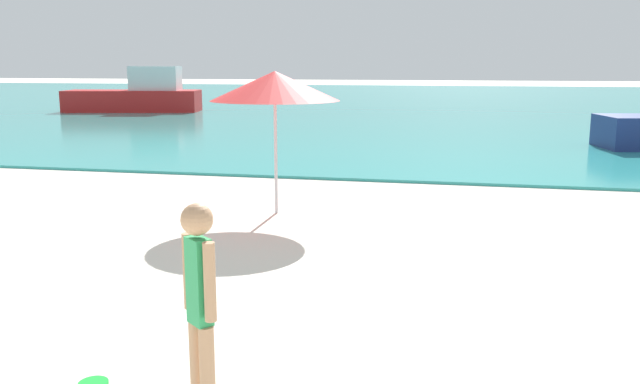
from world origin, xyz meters
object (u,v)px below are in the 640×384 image
at_px(person_standing, 200,305).
at_px(beach_umbrella, 275,86).
at_px(frisbee, 93,384).
at_px(boat_far, 138,96).

relative_size(person_standing, beach_umbrella, 0.68).
distance_m(frisbee, boat_far, 29.08).
bearing_deg(boat_far, frisbee, 104.75).
bearing_deg(frisbee, person_standing, -21.28).
distance_m(frisbee, beach_umbrella, 6.22).
bearing_deg(person_standing, boat_far, -22.13).
distance_m(person_standing, frisbee, 1.41).
bearing_deg(beach_umbrella, frisbee, -87.44).
xyz_separation_m(boat_far, beach_umbrella, (12.83, -20.07, 1.21)).
xyz_separation_m(frisbee, boat_far, (-13.09, 25.95, 0.81)).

